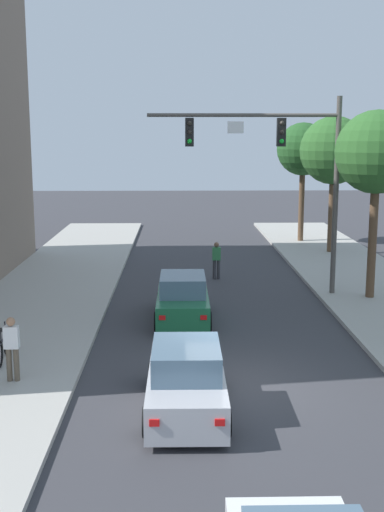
{
  "coord_description": "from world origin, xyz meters",
  "views": [
    {
      "loc": [
        -1.45,
        -15.35,
        6.14
      ],
      "look_at": [
        -0.93,
        7.08,
        2.0
      ],
      "focal_mm": 45.24,
      "sensor_mm": 36.0,
      "label": 1
    }
  ],
  "objects": [
    {
      "name": "pedestrian_crossing_road",
      "position": [
        0.26,
        12.32,
        0.91
      ],
      "size": [
        0.36,
        0.22,
        1.64
      ],
      "color": "#333338",
      "rests_on": "ground"
    },
    {
      "name": "street_tree_second",
      "position": [
        5.88,
        8.38,
        5.56
      ],
      "size": [
        3.07,
        3.07,
        6.99
      ],
      "color": "brown",
      "rests_on": "sidewalk_right"
    },
    {
      "name": "street_tree_farthest",
      "position": [
        5.8,
        22.0,
        5.42
      ],
      "size": [
        3.02,
        3.02,
        6.83
      ],
      "color": "brown",
      "rests_on": "sidewalk_right"
    },
    {
      "name": "car_lead_green",
      "position": [
        -1.28,
        5.87,
        0.72
      ],
      "size": [
        1.85,
        4.25,
        1.6
      ],
      "color": "#1E663D",
      "rests_on": "ground"
    },
    {
      "name": "bicycle_leaning",
      "position": [
        -6.2,
        1.52,
        0.54
      ],
      "size": [
        0.23,
        1.77,
        0.98
      ],
      "color": "black",
      "rests_on": "sidewalk_left"
    },
    {
      "name": "ground_plane",
      "position": [
        0.0,
        0.0,
        0.0
      ],
      "size": [
        120.0,
        120.0,
        0.0
      ],
      "primitive_type": "plane",
      "color": "#38383D"
    },
    {
      "name": "street_tree_third",
      "position": [
        6.68,
        18.28,
        5.44
      ],
      "size": [
        3.51,
        3.51,
        7.08
      ],
      "color": "brown",
      "rests_on": "sidewalk_right"
    },
    {
      "name": "pedestrian_sidewalk_left_walker",
      "position": [
        -5.56,
        0.03,
        1.06
      ],
      "size": [
        0.36,
        0.22,
        1.64
      ],
      "color": "brown",
      "rests_on": "sidewalk_left"
    },
    {
      "name": "traffic_signal_mast",
      "position": [
        2.52,
        9.07,
        5.37
      ],
      "size": [
        7.26,
        0.38,
        7.5
      ],
      "color": "#514C47",
      "rests_on": "sidewalk_right"
    },
    {
      "name": "car_following_silver",
      "position": [
        -1.26,
        -1.54,
        0.72
      ],
      "size": [
        1.86,
        4.25,
        1.6
      ],
      "color": "#B7B7BC",
      "rests_on": "ground"
    }
  ]
}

